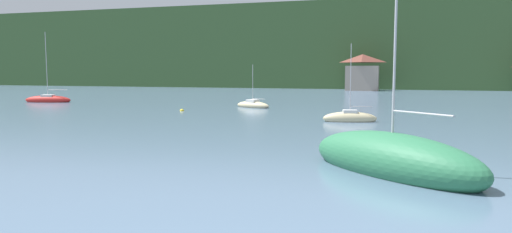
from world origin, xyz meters
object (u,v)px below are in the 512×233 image
mooring_buoy_near (182,111)px  sailboat_far_4 (253,105)px  sailboat_far_6 (48,100)px  sailboat_far_2 (350,118)px  sailboat_mid_9 (392,160)px  shore_building_west (362,73)px

mooring_buoy_near → sailboat_far_4: bearing=49.9°
sailboat_far_4 → sailboat_far_6: sailboat_far_6 is taller
sailboat_far_4 → sailboat_far_6: 27.76m
sailboat_far_2 → mooring_buoy_near: (-17.15, 5.01, -0.28)m
mooring_buoy_near → sailboat_mid_9: bearing=-48.7°
sailboat_far_6 → mooring_buoy_near: (22.28, -6.94, -0.31)m
sailboat_far_2 → sailboat_far_4: (-11.68, 11.51, -0.03)m
sailboat_far_6 → sailboat_far_4: bearing=166.1°
sailboat_far_2 → sailboat_mid_9: bearing=88.5°
sailboat_far_2 → sailboat_far_4: sailboat_far_2 is taller
sailboat_mid_9 → mooring_buoy_near: (-20.56, 23.38, -0.52)m
sailboat_far_4 → mooring_buoy_near: 8.50m
sailboat_far_6 → mooring_buoy_near: size_ratio=21.66×
sailboat_far_2 → shore_building_west: bearing=-98.9°
sailboat_far_2 → sailboat_mid_9: (3.41, -18.37, 0.23)m
sailboat_far_6 → mooring_buoy_near: sailboat_far_6 is taller
sailboat_mid_9 → sailboat_far_2: bearing=-39.2°
sailboat_far_4 → sailboat_far_6: bearing=23.4°
sailboat_far_6 → sailboat_mid_9: size_ratio=0.70×
mooring_buoy_near → sailboat_far_2: bearing=-16.3°
shore_building_west → sailboat_far_2: shore_building_west is taller
sailboat_far_4 → sailboat_far_6: (-27.75, 0.44, 0.06)m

